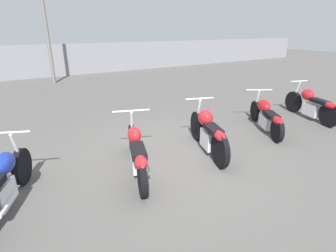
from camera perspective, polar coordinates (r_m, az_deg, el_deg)
name	(u,v)px	position (r m, az deg, el deg)	size (l,w,h in m)	color
ground_plane	(172,157)	(5.45, 0.77, -6.86)	(60.00, 60.00, 0.00)	#514F4C
fence_back	(59,60)	(16.00, -22.71, 13.03)	(40.00, 0.04, 1.73)	gray
motorcycle_slot_1	(1,185)	(4.47, -32.57, -10.80)	(0.95, 1.90, 0.99)	black
motorcycle_slot_2	(137,152)	(4.76, -6.84, -5.72)	(0.97, 2.09, 0.99)	black
motorcycle_slot_3	(208,132)	(5.56, 8.74, -1.34)	(0.87, 1.96, 1.05)	black
motorcycle_slot_4	(266,116)	(7.18, 20.60, 2.12)	(1.24, 1.87, 0.93)	black
motorcycle_slot_5	(312,105)	(8.66, 28.80, 4.07)	(0.82, 2.00, 1.02)	black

